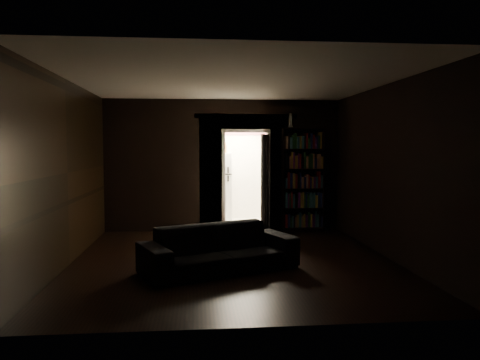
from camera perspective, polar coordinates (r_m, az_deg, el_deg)
The scene contains 9 objects.
ground at distance 7.47m, azimuth -0.86°, elevation -9.80°, with size 5.50×5.50×0.00m, color black.
room_walls at distance 8.32m, azimuth -1.52°, elevation 3.31°, with size 5.02×5.61×2.84m.
kitchen_alcove at distance 11.17m, azimuth 0.13°, elevation 1.06°, with size 2.20×1.80×2.60m.
sofa at distance 6.81m, azimuth -2.51°, elevation -7.47°, with size 2.23×0.97×0.86m, color black.
bookshelf at distance 10.10m, azimuth 7.59°, elevation 0.09°, with size 0.90×0.32×2.20m, color black.
refrigerator at distance 11.39m, azimuth -2.99°, elevation -0.83°, with size 0.74×0.68×1.65m, color white.
door at distance 9.69m, azimuth 3.06°, elevation -0.49°, with size 0.85×0.05×2.05m, color white.
figurine at distance 10.12m, azimuth 6.17°, elevation 7.23°, with size 0.10×0.10×0.31m, color white.
bottles at distance 11.31m, azimuth -2.79°, elevation 3.98°, with size 0.64×0.08×0.26m, color black.
Camera 1 is at (-0.57, -7.23, 1.78)m, focal length 35.00 mm.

